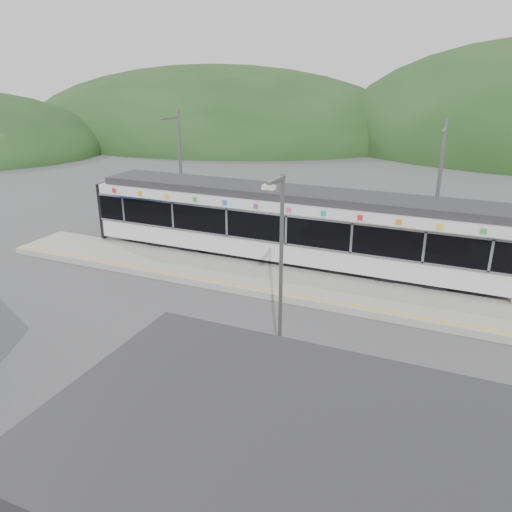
% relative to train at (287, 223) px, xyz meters
% --- Properties ---
extents(ground, '(120.00, 120.00, 0.00)m').
position_rel_train_xyz_m(ground, '(-0.49, -6.00, -2.06)').
color(ground, '#4C4C4F').
rests_on(ground, ground).
extents(hills, '(146.00, 149.00, 26.00)m').
position_rel_train_xyz_m(hills, '(5.70, -0.71, -2.06)').
color(hills, '#1E3D19').
rests_on(hills, ground).
extents(platform, '(26.00, 3.20, 0.30)m').
position_rel_train_xyz_m(platform, '(-0.49, -2.70, -1.91)').
color(platform, '#9E9E99').
rests_on(platform, ground).
extents(yellow_line, '(26.00, 0.10, 0.01)m').
position_rel_train_xyz_m(yellow_line, '(-0.49, -4.00, -1.76)').
color(yellow_line, yellow).
rests_on(yellow_line, platform).
extents(train, '(20.44, 3.01, 3.74)m').
position_rel_train_xyz_m(train, '(0.00, 0.00, 0.00)').
color(train, black).
rests_on(train, ground).
extents(catenary_mast_west, '(0.18, 1.80, 7.00)m').
position_rel_train_xyz_m(catenary_mast_west, '(-7.49, 2.56, 1.58)').
color(catenary_mast_west, slate).
rests_on(catenary_mast_west, ground).
extents(catenary_mast_east, '(0.18, 1.80, 7.00)m').
position_rel_train_xyz_m(catenary_mast_east, '(6.51, 2.56, 1.58)').
color(catenary_mast_east, slate).
rests_on(catenary_mast_east, ground).
extents(station_shelter, '(9.20, 6.20, 3.00)m').
position_rel_train_xyz_m(station_shelter, '(5.50, -15.00, -0.51)').
color(station_shelter, '#966A41').
rests_on(station_shelter, ground).
extents(lamp_post, '(0.36, 1.10, 6.33)m').
position_rel_train_xyz_m(lamp_post, '(3.06, -9.12, 1.70)').
color(lamp_post, slate).
rests_on(lamp_post, ground).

